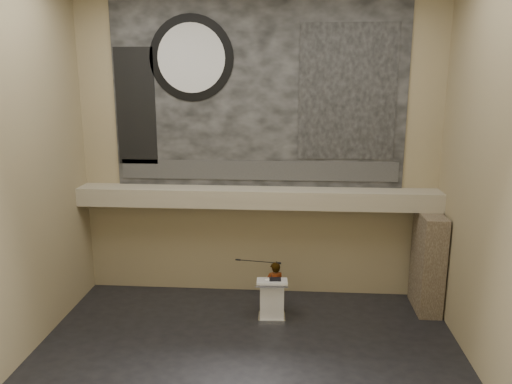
{
  "coord_description": "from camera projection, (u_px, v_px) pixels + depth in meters",
  "views": [
    {
      "loc": [
        0.95,
        -9.77,
        6.3
      ],
      "look_at": [
        0.0,
        3.2,
        3.2
      ],
      "focal_mm": 35.0,
      "sensor_mm": 36.0,
      "label": 1
    }
  ],
  "objects": [
    {
      "name": "mic_stand",
      "position": [
        275.0,
        305.0,
        13.47
      ],
      "size": [
        1.36,
        0.52,
        1.46
      ],
      "rotation": [
        0.0,
        0.0,
        -0.14
      ],
      "color": "black",
      "rests_on": "floor"
    },
    {
      "name": "sprinkler_left",
      "position": [
        200.0,
        207.0,
        13.95
      ],
      "size": [
        0.04,
        0.04,
        0.06
      ],
      "primitive_type": "cylinder",
      "color": "#B2893D",
      "rests_on": "soffit"
    },
    {
      "name": "stone_pier",
      "position": [
        428.0,
        262.0,
        13.42
      ],
      "size": [
        0.6,
        1.4,
        2.7
      ],
      "primitive_type": "cube",
      "color": "#46392B",
      "rests_on": "floor"
    },
    {
      "name": "floor",
      "position": [
        245.0,
        366.0,
        11.01
      ],
      "size": [
        10.0,
        10.0,
        0.0
      ],
      "primitive_type": "plane",
      "color": "black",
      "rests_on": "ground"
    },
    {
      "name": "wall_back",
      "position": [
        258.0,
        149.0,
        13.91
      ],
      "size": [
        10.0,
        0.02,
        8.5
      ],
      "primitive_type": "cube",
      "color": "#90805B",
      "rests_on": "floor"
    },
    {
      "name": "wall_front",
      "position": [
        213.0,
        244.0,
        6.15
      ],
      "size": [
        10.0,
        0.02,
        8.5
      ],
      "primitive_type": "cube",
      "color": "#90805B",
      "rests_on": "floor"
    },
    {
      "name": "banner_clock_face",
      "position": [
        191.0,
        58.0,
        13.38
      ],
      "size": [
        1.84,
        0.02,
        1.84
      ],
      "primitive_type": "cylinder",
      "rotation": [
        1.57,
        0.0,
        0.0
      ],
      "color": "silver",
      "rests_on": "banner"
    },
    {
      "name": "speaker_person",
      "position": [
        274.0,
        287.0,
        13.34
      ],
      "size": [
        0.61,
        0.49,
        1.44
      ],
      "primitive_type": "imported",
      "rotation": [
        0.0,
        0.0,
        3.46
      ],
      "color": "silver",
      "rests_on": "floor"
    },
    {
      "name": "sprinkler_right",
      "position": [
        326.0,
        209.0,
        13.7
      ],
      "size": [
        0.04,
        0.04,
        0.06
      ],
      "primitive_type": "cylinder",
      "color": "#B2893D",
      "rests_on": "soffit"
    },
    {
      "name": "banner_brick_print",
      "position": [
        136.0,
        107.0,
        13.81
      ],
      "size": [
        1.1,
        0.02,
        3.2
      ],
      "primitive_type": "cube",
      "color": "black",
      "rests_on": "banner"
    },
    {
      "name": "lectern",
      "position": [
        272.0,
        299.0,
        13.01
      ],
      "size": [
        0.81,
        0.6,
        1.14
      ],
      "rotation": [
        0.0,
        0.0,
        0.05
      ],
      "color": "silver",
      "rests_on": "floor"
    },
    {
      "name": "soffit",
      "position": [
        257.0,
        197.0,
        13.82
      ],
      "size": [
        10.0,
        0.8,
        0.5
      ],
      "primitive_type": "cube",
      "color": "gray",
      "rests_on": "wall_back"
    },
    {
      "name": "wall_left",
      "position": [
        6.0,
        174.0,
        10.38
      ],
      "size": [
        0.02,
        8.0,
        8.5
      ],
      "primitive_type": "cube",
      "color": "#90805B",
      "rests_on": "floor"
    },
    {
      "name": "binder",
      "position": [
        275.0,
        280.0,
        12.87
      ],
      "size": [
        0.32,
        0.26,
        0.04
      ],
      "primitive_type": "cube",
      "rotation": [
        0.0,
        0.0,
        0.07
      ],
      "color": "black",
      "rests_on": "lectern"
    },
    {
      "name": "banner_building_print",
      "position": [
        348.0,
        93.0,
        13.31
      ],
      "size": [
        2.6,
        0.02,
        3.6
      ],
      "primitive_type": "cube",
      "color": "black",
      "rests_on": "banner"
    },
    {
      "name": "banner_text_strip",
      "position": [
        258.0,
        170.0,
        13.98
      ],
      "size": [
        7.76,
        0.02,
        0.55
      ],
      "primitive_type": "cube",
      "color": "#2C2C2C",
      "rests_on": "banner"
    },
    {
      "name": "wall_right",
      "position": [
        501.0,
        182.0,
        9.67
      ],
      "size": [
        0.02,
        8.0,
        8.5
      ],
      "primitive_type": "cube",
      "color": "#90805B",
      "rests_on": "floor"
    },
    {
      "name": "papers",
      "position": [
        270.0,
        281.0,
        12.83
      ],
      "size": [
        0.27,
        0.32,
        0.0
      ],
      "primitive_type": "cube",
      "rotation": [
        0.0,
        0.0,
        0.34
      ],
      "color": "white",
      "rests_on": "lectern"
    },
    {
      "name": "banner_clock_rim",
      "position": [
        191.0,
        58.0,
        13.4
      ],
      "size": [
        2.3,
        0.02,
        2.3
      ],
      "primitive_type": "cylinder",
      "rotation": [
        1.57,
        0.0,
        0.0
      ],
      "color": "black",
      "rests_on": "banner"
    },
    {
      "name": "banner",
      "position": [
        258.0,
        96.0,
        13.54
      ],
      "size": [
        8.0,
        0.05,
        5.0
      ],
      "primitive_type": "cube",
      "color": "black",
      "rests_on": "wall_back"
    }
  ]
}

